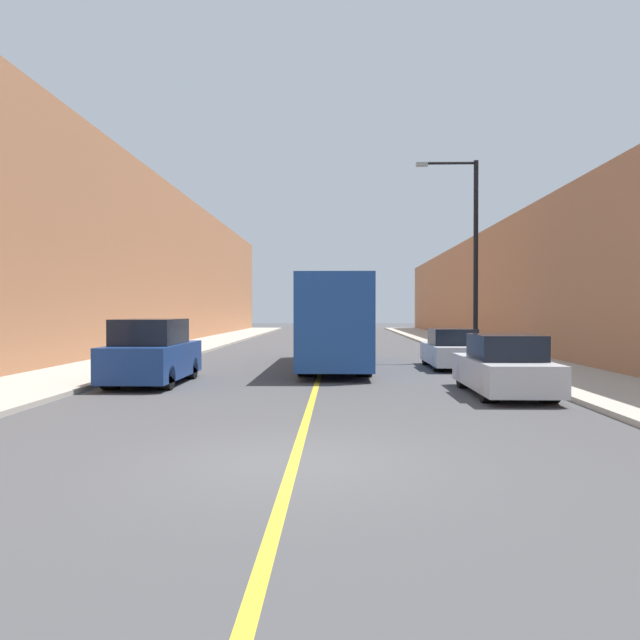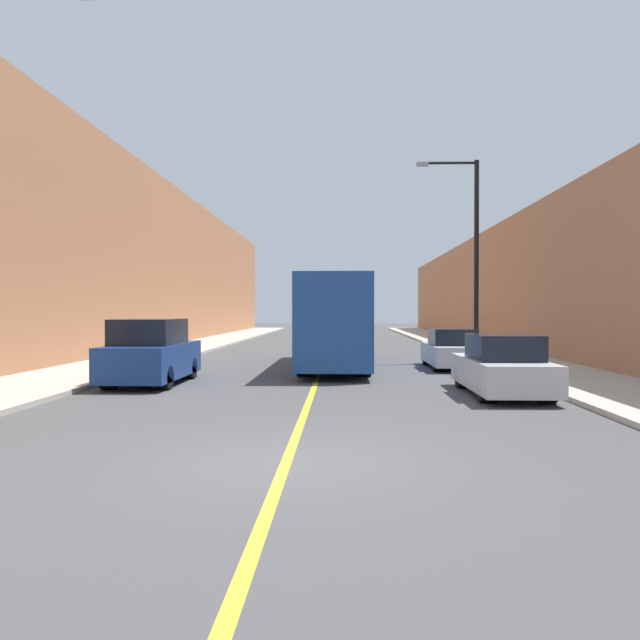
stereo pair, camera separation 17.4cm
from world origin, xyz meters
name	(u,v)px [view 1 (the left image)]	position (x,y,z in m)	size (l,w,h in m)	color
ground_plane	(294,463)	(0.00, 0.00, 0.00)	(200.00, 200.00, 0.00)	#474749
sidewalk_left	(201,344)	(-7.98, 30.00, 0.07)	(3.59, 72.00, 0.13)	#B2AA9E
sidewalk_right	(457,345)	(7.98, 30.00, 0.07)	(3.59, 72.00, 0.13)	#B2AA9E
building_row_left	(141,265)	(-11.78, 30.00, 5.02)	(4.00, 72.00, 10.05)	#B2724C
building_row_right	(519,287)	(11.78, 30.00, 3.62)	(4.00, 72.00, 7.24)	#B2724C
road_center_line	(328,345)	(0.00, 30.00, 0.00)	(0.16, 72.00, 0.01)	gold
bus	(335,321)	(0.52, 15.06, 1.79)	(2.44, 10.85, 3.36)	#1E4793
parked_suv_left	(152,354)	(-4.87, 9.39, 0.89)	(1.91, 4.51, 1.93)	navy
car_right_near	(504,368)	(4.90, 7.29, 0.70)	(1.79, 4.57, 1.57)	silver
car_right_mid	(451,350)	(4.91, 14.79, 0.68)	(1.77, 4.41, 1.50)	silver
street_lamp_right	(471,247)	(6.28, 17.89, 4.89)	(2.65, 0.24, 8.43)	black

